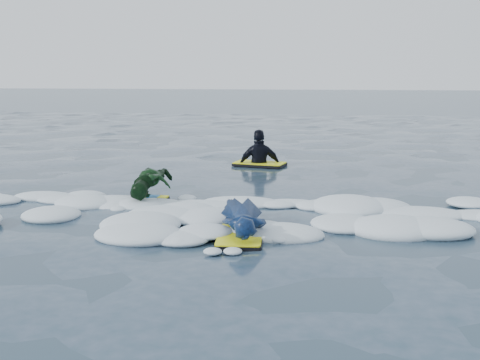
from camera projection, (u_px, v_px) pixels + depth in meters
The scene contains 5 objects.
ground at pixel (125, 230), 7.77m from camera, with size 120.00×120.00×0.00m, color #172A38.
foam_band at pixel (149, 212), 8.77m from camera, with size 12.00×3.10×0.30m, color white, non-canonical shape.
prone_woman_unit at pixel (243, 220), 7.49m from camera, with size 0.82×1.58×0.39m.
prone_child_unit at pixel (151, 186), 9.36m from camera, with size 0.68×1.34×0.52m.
waiting_rider_unit at pixel (260, 167), 13.00m from camera, with size 1.20×0.82×1.64m.
Camera 1 is at (2.53, -7.24, 2.03)m, focal length 45.00 mm.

